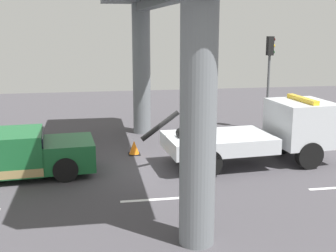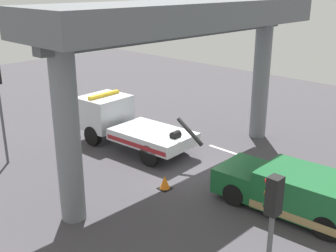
# 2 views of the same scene
# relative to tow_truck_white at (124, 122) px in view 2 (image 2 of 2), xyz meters

# --- Properties ---
(ground_plane) EXTENTS (60.00, 40.00, 0.10)m
(ground_plane) POSITION_rel_tow_truck_white_xyz_m (-4.41, -0.06, -1.25)
(ground_plane) COLOR #423F44
(lane_stripe_mid) EXTENTS (2.60, 0.16, 0.01)m
(lane_stripe_mid) POSITION_rel_tow_truck_white_xyz_m (-4.41, -2.98, -1.20)
(lane_stripe_mid) COLOR silver
(lane_stripe_mid) RESTS_ON ground
(lane_stripe_east) EXTENTS (2.60, 0.16, 0.01)m
(lane_stripe_east) POSITION_rel_tow_truck_white_xyz_m (1.59, -2.98, -1.20)
(lane_stripe_east) COLOR silver
(lane_stripe_east) RESTS_ON ground
(tow_truck_white) EXTENTS (7.33, 2.83, 2.46)m
(tow_truck_white) POSITION_rel_tow_truck_white_xyz_m (0.00, 0.00, 0.00)
(tow_truck_white) COLOR silver
(tow_truck_white) RESTS_ON ground
(towed_van_green) EXTENTS (5.35, 2.56, 1.58)m
(towed_van_green) POSITION_rel_tow_truck_white_xyz_m (-9.32, -0.07, -0.42)
(towed_van_green) COLOR #195B2D
(towed_van_green) RESTS_ON ground
(overpass_structure) EXTENTS (3.60, 13.52, 7.13)m
(overpass_structure) POSITION_rel_tow_truck_white_xyz_m (-4.07, -0.06, 4.88)
(overpass_structure) COLOR slate
(overpass_structure) RESTS_ON ground
(traffic_light_near) EXTENTS (0.39, 0.32, 3.91)m
(traffic_light_near) POSITION_rel_tow_truck_white_xyz_m (-11.39, 5.19, 1.66)
(traffic_light_near) COLOR #515456
(traffic_light_near) RESTS_ON ground
(traffic_cone_orange) EXTENTS (0.47, 0.47, 0.57)m
(traffic_cone_orange) POSITION_rel_tow_truck_white_xyz_m (-4.82, 1.95, -0.93)
(traffic_cone_orange) COLOR orange
(traffic_cone_orange) RESTS_ON ground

